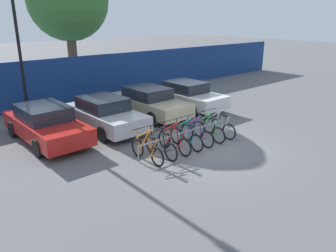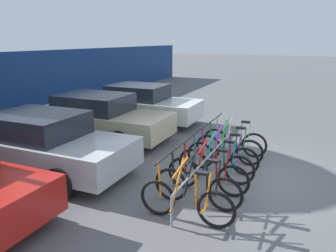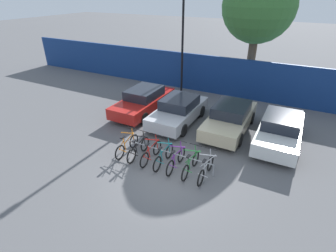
{
  "view_description": "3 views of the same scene",
  "coord_description": "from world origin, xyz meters",
  "px_view_note": "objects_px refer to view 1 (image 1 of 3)",
  "views": [
    {
      "loc": [
        -8.51,
        -7.43,
        4.56
      ],
      "look_at": [
        -0.86,
        1.2,
        0.74
      ],
      "focal_mm": 35.0,
      "sensor_mm": 36.0,
      "label": 1
    },
    {
      "loc": [
        -7.06,
        -1.2,
        3.0
      ],
      "look_at": [
        0.12,
        1.95,
        0.92
      ],
      "focal_mm": 35.0,
      "sensor_mm": 36.0,
      "label": 2
    },
    {
      "loc": [
        3.71,
        -7.28,
        6.47
      ],
      "look_at": [
        -1.18,
        2.1,
        0.91
      ],
      "focal_mm": 28.0,
      "sensor_mm": 36.0,
      "label": 3
    }
  ],
  "objects_px": {
    "bicycle_red": "(174,142)",
    "car_red": "(46,124)",
    "bicycle_teal": "(186,138)",
    "bicycle_purple": "(197,135)",
    "bicycle_green": "(208,131)",
    "car_beige": "(149,102)",
    "lamp_post": "(16,25)",
    "bike_rack": "(184,134)",
    "tree_behind_hoarding": "(68,1)",
    "car_white": "(187,95)",
    "bicycle_silver": "(219,127)",
    "bicycle_orange": "(147,151)",
    "car_silver": "(104,114)",
    "bicycle_black": "(161,146)"
  },
  "relations": [
    {
      "from": "bicycle_red",
      "to": "car_red",
      "type": "relative_size",
      "value": 0.37
    },
    {
      "from": "bicycle_teal",
      "to": "bicycle_purple",
      "type": "bearing_deg",
      "value": 3.41
    },
    {
      "from": "bicycle_teal",
      "to": "bicycle_green",
      "type": "distance_m",
      "value": 1.21
    },
    {
      "from": "car_beige",
      "to": "lamp_post",
      "type": "relative_size",
      "value": 0.58
    },
    {
      "from": "bike_rack",
      "to": "lamp_post",
      "type": "bearing_deg",
      "value": 110.38
    },
    {
      "from": "bicycle_teal",
      "to": "car_beige",
      "type": "distance_m",
      "value": 4.48
    },
    {
      "from": "bike_rack",
      "to": "bicycle_red",
      "type": "distance_m",
      "value": 0.63
    },
    {
      "from": "bicycle_red",
      "to": "tree_behind_hoarding",
      "type": "distance_m",
      "value": 12.03
    },
    {
      "from": "car_beige",
      "to": "bicycle_purple",
      "type": "bearing_deg",
      "value": -103.38
    },
    {
      "from": "bicycle_purple",
      "to": "car_white",
      "type": "xyz_separation_m",
      "value": [
        3.4,
        3.98,
        0.31
      ]
    },
    {
      "from": "bicycle_red",
      "to": "bicycle_teal",
      "type": "xyz_separation_m",
      "value": [
        0.59,
        0.0,
        0.0
      ]
    },
    {
      "from": "bicycle_teal",
      "to": "car_white",
      "type": "relative_size",
      "value": 0.4
    },
    {
      "from": "bicycle_silver",
      "to": "car_white",
      "type": "relative_size",
      "value": 0.4
    },
    {
      "from": "bicycle_red",
      "to": "bicycle_silver",
      "type": "relative_size",
      "value": 1.0
    },
    {
      "from": "bicycle_orange",
      "to": "bicycle_green",
      "type": "bearing_deg",
      "value": 2.63
    },
    {
      "from": "bicycle_orange",
      "to": "bicycle_green",
      "type": "height_order",
      "value": "same"
    },
    {
      "from": "bicycle_purple",
      "to": "car_silver",
      "type": "bearing_deg",
      "value": 111.64
    },
    {
      "from": "lamp_post",
      "to": "bicycle_red",
      "type": "bearing_deg",
      "value": -73.9
    },
    {
      "from": "bicycle_teal",
      "to": "bicycle_purple",
      "type": "xyz_separation_m",
      "value": [
        0.57,
        0.0,
        0.0
      ]
    },
    {
      "from": "bicycle_red",
      "to": "car_beige",
      "type": "bearing_deg",
      "value": 65.06
    },
    {
      "from": "bicycle_black",
      "to": "bicycle_silver",
      "type": "distance_m",
      "value": 3.06
    },
    {
      "from": "bicycle_green",
      "to": "bicycle_orange",
      "type": "bearing_deg",
      "value": 179.82
    },
    {
      "from": "car_beige",
      "to": "lamp_post",
      "type": "xyz_separation_m",
      "value": [
        -4.46,
        3.78,
        3.55
      ]
    },
    {
      "from": "bicycle_silver",
      "to": "lamp_post",
      "type": "height_order",
      "value": "lamp_post"
    },
    {
      "from": "bike_rack",
      "to": "bicycle_green",
      "type": "distance_m",
      "value": 1.21
    },
    {
      "from": "bicycle_green",
      "to": "car_beige",
      "type": "relative_size",
      "value": 0.38
    },
    {
      "from": "bicycle_black",
      "to": "bicycle_red",
      "type": "xyz_separation_m",
      "value": [
        0.63,
        0.0,
        0.0
      ]
    },
    {
      "from": "bicycle_green",
      "to": "car_red",
      "type": "relative_size",
      "value": 0.37
    },
    {
      "from": "bicycle_silver",
      "to": "bicycle_green",
      "type": "bearing_deg",
      "value": 177.4
    },
    {
      "from": "bicycle_purple",
      "to": "bicycle_silver",
      "type": "relative_size",
      "value": 1.0
    },
    {
      "from": "bicycle_orange",
      "to": "tree_behind_hoarding",
      "type": "xyz_separation_m",
      "value": [
        2.83,
        10.77,
        5.1
      ]
    },
    {
      "from": "bicycle_red",
      "to": "bicycle_orange",
      "type": "bearing_deg",
      "value": -177.64
    },
    {
      "from": "bicycle_orange",
      "to": "car_silver",
      "type": "distance_m",
      "value": 3.87
    },
    {
      "from": "bicycle_red",
      "to": "bicycle_teal",
      "type": "distance_m",
      "value": 0.59
    },
    {
      "from": "car_red",
      "to": "tree_behind_hoarding",
      "type": "xyz_separation_m",
      "value": [
        4.55,
        6.65,
        4.79
      ]
    },
    {
      "from": "tree_behind_hoarding",
      "to": "bicycle_purple",
      "type": "bearing_deg",
      "value": -92.37
    },
    {
      "from": "bicycle_black",
      "to": "bicycle_silver",
      "type": "xyz_separation_m",
      "value": [
        3.06,
        0.0,
        0.0
      ]
    },
    {
      "from": "bicycle_purple",
      "to": "bicycle_silver",
      "type": "distance_m",
      "value": 1.27
    },
    {
      "from": "bicycle_teal",
      "to": "bicycle_green",
      "type": "xyz_separation_m",
      "value": [
        1.21,
        0.0,
        0.0
      ]
    },
    {
      "from": "bicycle_red",
      "to": "car_silver",
      "type": "height_order",
      "value": "car_silver"
    },
    {
      "from": "bicycle_purple",
      "to": "car_silver",
      "type": "distance_m",
      "value": 4.17
    },
    {
      "from": "bicycle_orange",
      "to": "lamp_post",
      "type": "relative_size",
      "value": 0.22
    },
    {
      "from": "car_beige",
      "to": "tree_behind_hoarding",
      "type": "relative_size",
      "value": 0.58
    },
    {
      "from": "bicycle_black",
      "to": "lamp_post",
      "type": "height_order",
      "value": "lamp_post"
    },
    {
      "from": "bicycle_teal",
      "to": "bicycle_orange",
      "type": "bearing_deg",
      "value": -176.59
    },
    {
      "from": "bicycle_purple",
      "to": "car_silver",
      "type": "xyz_separation_m",
      "value": [
        -1.7,
        3.79,
        0.31
      ]
    },
    {
      "from": "bicycle_orange",
      "to": "lamp_post",
      "type": "height_order",
      "value": "lamp_post"
    },
    {
      "from": "bicycle_black",
      "to": "bicycle_purple",
      "type": "distance_m",
      "value": 1.8
    },
    {
      "from": "bicycle_purple",
      "to": "car_red",
      "type": "distance_m",
      "value": 5.82
    },
    {
      "from": "bicycle_green",
      "to": "bicycle_silver",
      "type": "relative_size",
      "value": 1.0
    }
  ]
}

